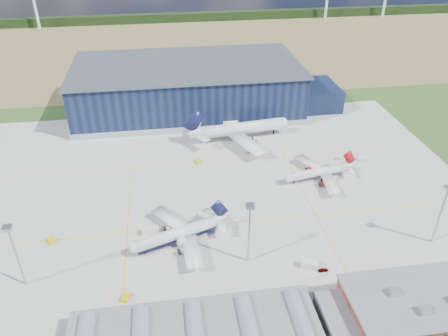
# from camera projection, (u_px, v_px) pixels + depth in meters

# --- Properties ---
(ground) EXTENTS (600.00, 600.00, 0.00)m
(ground) POSITION_uv_depth(u_px,v_px,m) (207.00, 209.00, 167.67)
(ground) COLOR #26491B
(ground) RESTS_ON ground
(apron) EXTENTS (220.00, 160.00, 0.08)m
(apron) POSITION_uv_depth(u_px,v_px,m) (205.00, 194.00, 176.06)
(apron) COLOR #ABABA6
(apron) RESTS_ON ground
(farmland) EXTENTS (600.00, 220.00, 0.01)m
(farmland) POSITION_uv_depth(u_px,v_px,m) (176.00, 46.00, 352.57)
(farmland) COLOR olive
(farmland) RESTS_ON ground
(treeline) EXTENTS (600.00, 8.00, 8.00)m
(treeline) POSITION_uv_depth(u_px,v_px,m) (172.00, 18.00, 417.70)
(treeline) COLOR black
(treeline) RESTS_ON ground
(hangar) EXTENTS (145.00, 62.00, 26.10)m
(hangar) POSITION_uv_depth(u_px,v_px,m) (192.00, 89.00, 241.57)
(hangar) COLOR #0F1834
(hangar) RESTS_ON ground
(ops_building) EXTENTS (46.00, 23.00, 10.90)m
(ops_building) POSITION_uv_depth(u_px,v_px,m) (428.00, 307.00, 121.55)
(ops_building) COLOR brown
(ops_building) RESTS_ON ground
(light_mast_west) EXTENTS (2.60, 2.60, 23.00)m
(light_mast_west) POSITION_uv_depth(u_px,v_px,m) (13.00, 247.00, 126.85)
(light_mast_west) COLOR #AAACB1
(light_mast_west) RESTS_ON ground
(light_mast_center) EXTENTS (2.60, 2.60, 23.00)m
(light_mast_center) POSITION_uv_depth(u_px,v_px,m) (249.00, 224.00, 135.56)
(light_mast_center) COLOR #AAACB1
(light_mast_center) RESTS_ON ground
(light_mast_east) EXTENTS (2.60, 2.60, 23.00)m
(light_mast_east) POSITION_uv_depth(u_px,v_px,m) (443.00, 206.00, 143.64)
(light_mast_east) COLOR #AAACB1
(light_mast_east) RESTS_ON ground
(airliner_navy) EXTENTS (47.69, 47.19, 12.27)m
(airliner_navy) POSITION_uv_depth(u_px,v_px,m) (176.00, 229.00, 148.13)
(airliner_navy) COLOR white
(airliner_navy) RESTS_ON ground
(airliner_red) EXTENTS (39.28, 38.69, 11.04)m
(airliner_red) POSITION_uv_depth(u_px,v_px,m) (318.00, 168.00, 182.46)
(airliner_red) COLOR white
(airliner_red) RESTS_ON ground
(airliner_widebody) EXTENTS (59.86, 58.85, 17.51)m
(airliner_widebody) POSITION_uv_depth(u_px,v_px,m) (242.00, 122.00, 212.20)
(airliner_widebody) COLOR white
(airliner_widebody) RESTS_ON ground
(gse_tug_a) EXTENTS (3.63, 4.14, 1.47)m
(gse_tug_a) POSITION_uv_depth(u_px,v_px,m) (51.00, 241.00, 151.02)
(gse_tug_a) COLOR yellow
(gse_tug_a) RESTS_ON ground
(gse_tug_b) EXTENTS (3.15, 3.73, 1.37)m
(gse_tug_b) POSITION_uv_depth(u_px,v_px,m) (125.00, 298.00, 129.54)
(gse_tug_b) COLOR yellow
(gse_tug_b) RESTS_ON ground
(gse_van_a) EXTENTS (6.04, 2.99, 2.56)m
(gse_van_a) POSITION_uv_depth(u_px,v_px,m) (150.00, 231.00, 154.65)
(gse_van_a) COLOR silver
(gse_van_a) RESTS_ON ground
(gse_van_b) EXTENTS (5.32, 5.09, 2.32)m
(gse_van_b) POSITION_uv_depth(u_px,v_px,m) (364.00, 159.00, 197.29)
(gse_van_b) COLOR silver
(gse_van_b) RESTS_ON ground
(gse_tug_c) EXTENTS (2.83, 3.55, 1.35)m
(gse_tug_c) POSITION_uv_depth(u_px,v_px,m) (198.00, 161.00, 196.74)
(gse_tug_c) COLOR yellow
(gse_tug_c) RESTS_ON ground
(gse_cart_b) EXTENTS (3.92, 3.73, 1.42)m
(gse_cart_b) POSITION_uv_depth(u_px,v_px,m) (256.00, 139.00, 214.59)
(gse_cart_b) COLOR silver
(gse_cart_b) RESTS_ON ground
(gse_van_c) EXTENTS (5.99, 4.57, 2.59)m
(gse_van_c) POSITION_uv_depth(u_px,v_px,m) (310.00, 265.00, 140.35)
(gse_van_c) COLOR silver
(gse_van_c) RESTS_ON ground
(airstair) EXTENTS (4.06, 5.78, 3.44)m
(airstair) POSITION_uv_depth(u_px,v_px,m) (180.00, 242.00, 148.99)
(airstair) COLOR silver
(airstair) RESTS_ON ground
(car_a) EXTENTS (3.31, 1.45, 1.11)m
(car_a) POSITION_uv_depth(u_px,v_px,m) (323.00, 270.00, 139.43)
(car_a) COLOR #99999E
(car_a) RESTS_ON ground
(car_b) EXTENTS (4.07, 2.72, 1.27)m
(car_b) POSITION_uv_depth(u_px,v_px,m) (236.00, 305.00, 127.35)
(car_b) COLOR #99999E
(car_b) RESTS_ON ground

